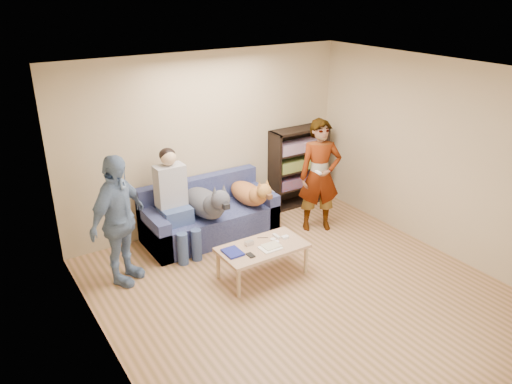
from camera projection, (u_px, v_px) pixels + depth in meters
ground at (311, 299)px, 5.90m from camera, size 5.00×5.00×0.00m
ceiling at (322, 77)px, 4.89m from camera, size 5.00×5.00×0.00m
wall_back at (208, 141)px, 7.33m from camera, size 4.50×0.00×4.50m
wall_left at (111, 255)px, 4.27m from camera, size 0.00×5.00×5.00m
wall_right at (450, 161)px, 6.51m from camera, size 0.00×5.00×5.00m
blanket at (262, 195)px, 7.51m from camera, size 0.42×0.36×0.15m
person_standing_right at (320, 176)px, 7.29m from camera, size 0.73×0.64×1.69m
person_standing_left at (118, 221)px, 5.96m from camera, size 1.02×0.89×1.65m
held_controller at (318, 172)px, 6.97m from camera, size 0.05×0.12×0.03m
notebook_blue at (233, 252)px, 6.05m from camera, size 0.20×0.26×0.03m
papers at (270, 248)px, 6.16m from camera, size 0.26×0.20×0.02m
magazine at (271, 246)px, 6.19m from camera, size 0.22×0.17×0.01m
camera_silver at (249, 243)px, 6.24m from camera, size 0.11×0.06×0.05m
controller_a at (276, 236)px, 6.43m from camera, size 0.04×0.13×0.03m
controller_b at (285, 237)px, 6.41m from camera, size 0.09×0.06×0.03m
headphone_cup_a at (277, 242)px, 6.30m from camera, size 0.07×0.07×0.02m
headphone_cup_b at (273, 239)px, 6.36m from camera, size 0.07×0.07×0.02m
pen_orange at (268, 252)px, 6.08m from camera, size 0.13×0.06×0.01m
pen_black at (263, 238)px, 6.42m from camera, size 0.13×0.08×0.01m
wallet at (251, 255)px, 6.00m from camera, size 0.07×0.12×0.02m
sofa at (209, 218)px, 7.29m from camera, size 1.90×0.85×0.82m
person_seated at (174, 198)px, 6.72m from camera, size 0.40×0.73×1.47m
dog_gray at (207, 203)px, 6.90m from camera, size 0.42×1.25×0.61m
dog_tan at (250, 193)px, 7.29m from camera, size 0.35×1.14×0.51m
coffee_table at (262, 249)px, 6.24m from camera, size 1.10×0.60×0.42m
bookshelf at (298, 165)px, 8.21m from camera, size 1.00×0.34×1.30m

